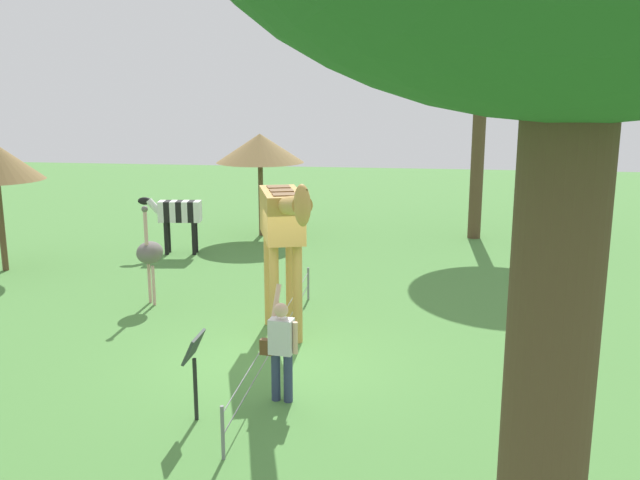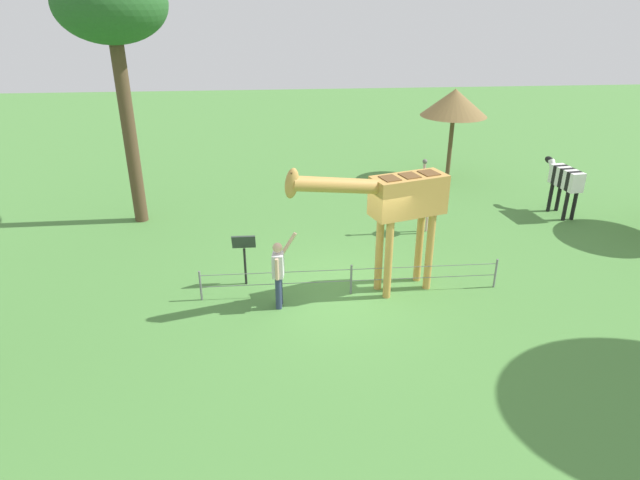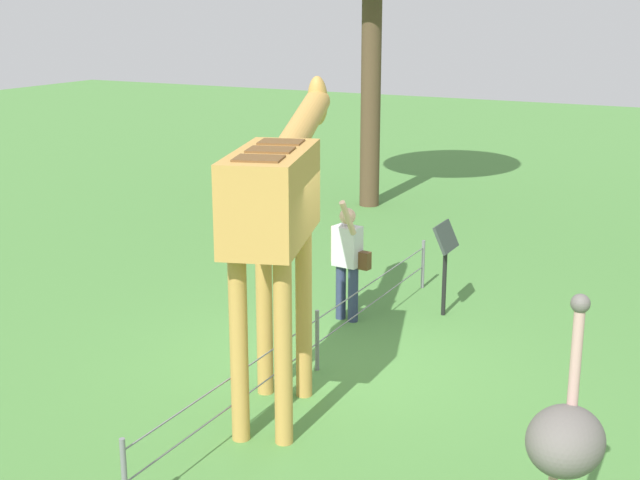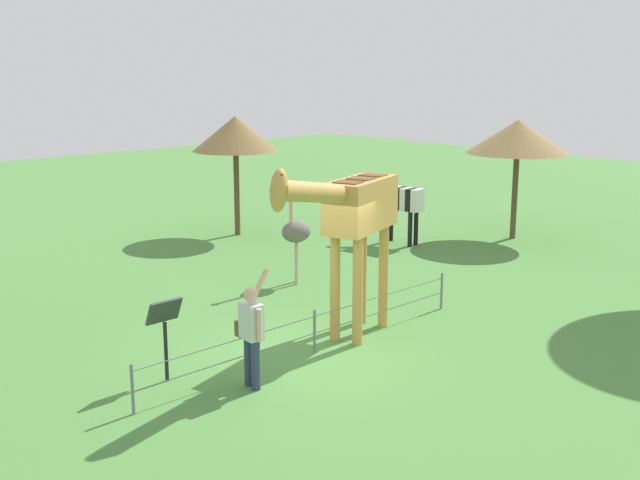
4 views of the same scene
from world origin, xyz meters
name	(u,v)px [view 4 (image 4 of 4)]	position (x,y,z in m)	size (l,w,h in m)	color
ground_plane	(312,351)	(0.00, 0.00, 0.00)	(60.00, 60.00, 0.00)	#4C843D
giraffe	(353,215)	(-0.96, 0.02, 2.25)	(3.77, 1.62, 3.36)	#C69347
visitor	(251,330)	(1.70, 0.49, 0.90)	(0.58, 0.59, 1.77)	navy
zebra	(399,201)	(-7.36, -4.37, 1.16)	(0.59, 1.83, 1.66)	black
ostrich	(296,232)	(-2.68, -3.34, 1.18)	(0.70, 0.56, 2.25)	#CC9E93
shade_hut_near	(518,137)	(-10.18, -2.55, 2.84)	(2.82, 2.82, 3.31)	brown
shade_hut_far	(235,134)	(-4.89, -8.28, 2.88)	(2.42, 2.42, 3.38)	brown
info_sign	(165,322)	(2.50, -0.62, 0.95)	(0.56, 0.21, 1.32)	black
wire_fence	(315,330)	(0.00, 0.07, 0.40)	(7.05, 0.05, 0.75)	slate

